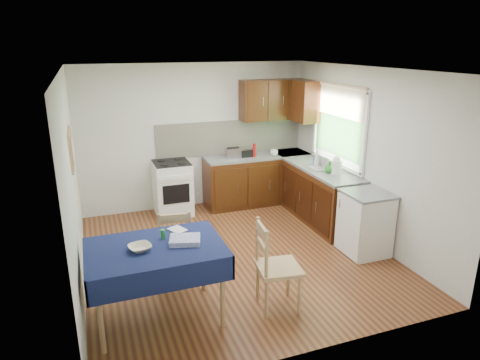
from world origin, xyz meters
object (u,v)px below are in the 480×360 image
object	(u,v)px
dining_table	(156,256)
kettle	(336,166)
chair_near	(274,264)
sandwich_press	(246,152)
chair_far	(175,243)
dish_rack	(324,167)
toaster	(233,153)

from	to	relation	value
dining_table	kettle	bearing A→B (deg)	5.72
chair_near	kettle	bearing A→B (deg)	-39.56
chair_near	sandwich_press	xyz separation A→B (m)	(0.85, 3.12, 0.44)
chair_far	sandwich_press	xyz separation A→B (m)	(1.74, 2.20, 0.47)
chair_far	kettle	xyz separation A→B (m)	(2.66, 0.72, 0.52)
chair_far	sandwich_press	size ratio (longest dim) A/B	3.48
chair_near	dish_rack	size ratio (longest dim) A/B	2.39
dish_rack	chair_far	bearing A→B (deg)	-158.03
dish_rack	chair_near	bearing A→B (deg)	-131.20
dining_table	chair_far	world-z (taller)	chair_far
sandwich_press	dish_rack	bearing A→B (deg)	-32.31
chair_near	toaster	bearing A→B (deg)	-3.57
toaster	kettle	size ratio (longest dim) A/B	0.92
sandwich_press	chair_far	bearing A→B (deg)	-108.36
dining_table	kettle	world-z (taller)	kettle
chair_near	dish_rack	bearing A→B (deg)	-34.26
dining_table	chair_near	world-z (taller)	chair_near
chair_far	kettle	world-z (taller)	kettle
chair_far	toaster	size ratio (longest dim) A/B	3.73
sandwich_press	dish_rack	size ratio (longest dim) A/B	0.64
chair_near	kettle	distance (m)	2.47
kettle	dining_table	bearing A→B (deg)	-154.78
toaster	chair_near	bearing A→B (deg)	-119.82
toaster	sandwich_press	bearing A→B (deg)	-7.33
dining_table	chair_far	bearing A→B (deg)	44.63
dining_table	toaster	world-z (taller)	toaster
toaster	sandwich_press	size ratio (longest dim) A/B	0.94
chair_near	toaster	world-z (taller)	toaster
chair_near	toaster	size ratio (longest dim) A/B	3.98
dining_table	toaster	distance (m)	3.38
chair_near	kettle	world-z (taller)	kettle
chair_far	sandwich_press	distance (m)	2.84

